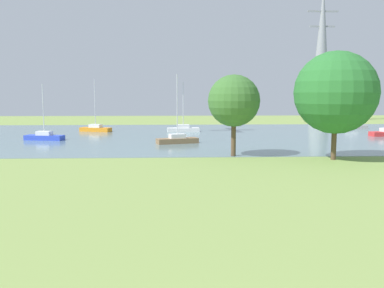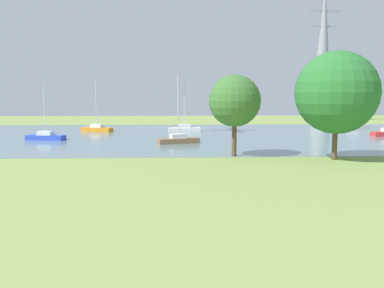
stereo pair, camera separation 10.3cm
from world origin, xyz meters
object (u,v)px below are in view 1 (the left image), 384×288
object	(u,v)px
sailboat_blue	(44,136)
sailboat_white	(183,129)
sailboat_orange	(96,128)
sailboat_gray	(352,126)
tree_mid_shore	(234,101)
electricity_pylon	(321,53)
tree_west_far	(336,93)
sailboat_brown	(177,139)

from	to	relation	value
sailboat_blue	sailboat_white	distance (m)	20.40
sailboat_orange	sailboat_gray	bearing A→B (deg)	4.68
sailboat_gray	tree_mid_shore	world-z (taller)	sailboat_gray
tree_mid_shore	electricity_pylon	xyz separation A→B (m)	(24.88, 48.08, 8.91)
sailboat_blue	sailboat_gray	world-z (taller)	sailboat_gray
sailboat_gray	tree_west_far	bearing A→B (deg)	-115.72
sailboat_gray	sailboat_white	bearing A→B (deg)	-170.82
sailboat_orange	sailboat_brown	bearing A→B (deg)	-52.13
tree_mid_shore	sailboat_blue	bearing A→B (deg)	146.55
sailboat_brown	electricity_pylon	world-z (taller)	electricity_pylon
electricity_pylon	tree_west_far	bearing A→B (deg)	-107.99
sailboat_gray	electricity_pylon	size ratio (longest dim) A/B	0.29
sailboat_blue	sailboat_brown	bearing A→B (deg)	-14.33
sailboat_white	sailboat_gray	bearing A→B (deg)	9.18
sailboat_orange	electricity_pylon	xyz separation A→B (m)	(42.29, 22.20, 13.52)
sailboat_brown	sailboat_gray	world-z (taller)	sailboat_gray
sailboat_white	sailboat_orange	bearing A→B (deg)	175.17
sailboat_orange	tree_west_far	size ratio (longest dim) A/B	0.84
electricity_pylon	sailboat_brown	bearing A→B (deg)	-128.24
tree_mid_shore	electricity_pylon	distance (m)	54.87
sailboat_gray	tree_west_far	xyz separation A→B (m)	(-15.28, -31.72, 5.36)
tree_west_far	sailboat_orange	bearing A→B (deg)	132.39
sailboat_gray	sailboat_orange	size ratio (longest dim) A/B	1.01
sailboat_blue	sailboat_gray	bearing A→B (deg)	18.31
sailboat_white	sailboat_orange	distance (m)	13.37
sailboat_blue	sailboat_orange	size ratio (longest dim) A/B	0.87
tree_west_far	sailboat_blue	bearing A→B (deg)	150.90
sailboat_orange	tree_mid_shore	size ratio (longest dim) A/B	1.06
sailboat_blue	electricity_pylon	distance (m)	59.04
sailboat_brown	tree_mid_shore	bearing A→B (deg)	-63.08
sailboat_white	sailboat_brown	bearing A→B (deg)	-93.94
sailboat_brown	sailboat_gray	xyz separation A→B (m)	(28.84, 19.21, 0.00)
tree_mid_shore	tree_west_far	world-z (taller)	tree_west_far
tree_mid_shore	electricity_pylon	size ratio (longest dim) A/B	0.27
sailboat_blue	electricity_pylon	bearing A→B (deg)	36.06
sailboat_brown	electricity_pylon	bearing A→B (deg)	51.76
sailboat_brown	sailboat_white	size ratio (longest dim) A/B	1.07
sailboat_gray	tree_west_far	world-z (taller)	tree_west_far
sailboat_orange	tree_mid_shore	bearing A→B (deg)	-56.07
sailboat_blue	sailboat_orange	world-z (taller)	sailboat_orange
electricity_pylon	sailboat_orange	bearing A→B (deg)	-152.31
sailboat_orange	sailboat_blue	bearing A→B (deg)	-109.71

